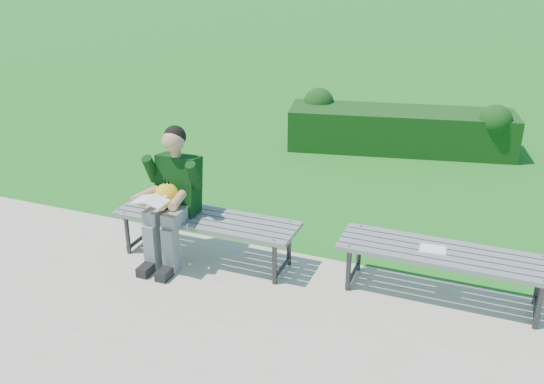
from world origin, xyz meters
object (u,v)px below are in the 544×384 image
at_px(hedge, 400,128).
at_px(seated_boy, 172,193).
at_px(bench_right, 444,257).
at_px(paper_sheet, 433,249).
at_px(bench_left, 206,222).

relative_size(hedge, seated_boy, 2.54).
bearing_deg(bench_right, hedge, 105.71).
distance_m(bench_right, seated_boy, 2.54).
height_order(seated_boy, paper_sheet, seated_boy).
xyz_separation_m(bench_left, bench_right, (2.21, 0.14, 0.00)).
height_order(bench_left, bench_right, same).
relative_size(hedge, bench_left, 1.85).
relative_size(bench_right, paper_sheet, 7.80).
bearing_deg(hedge, bench_left, -105.48).
relative_size(bench_left, bench_right, 1.00).
bearing_deg(hedge, bench_right, -74.29).
bearing_deg(seated_boy, hedge, 71.04).
bearing_deg(bench_left, bench_right, 3.71).
xyz_separation_m(bench_right, seated_boy, (-2.51, -0.24, 0.30)).
distance_m(bench_left, seated_boy, 0.43).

